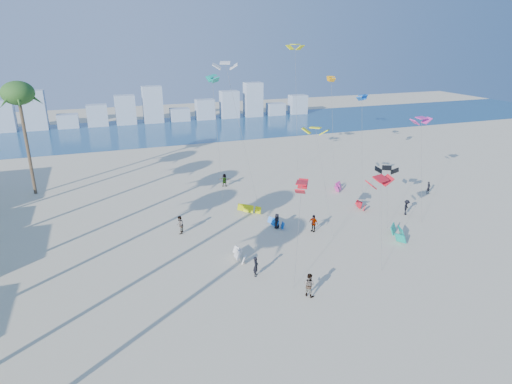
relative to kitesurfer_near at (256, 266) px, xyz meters
name	(u,v)px	position (x,y,z in m)	size (l,w,h in m)	color
ground	(295,333)	(-0.11, -8.08, -0.88)	(220.00, 220.00, 0.00)	beige
ocean	(154,131)	(-0.11, 63.92, -0.87)	(220.00, 220.00, 0.00)	navy
kitesurfer_near	(256,266)	(0.00, 0.00, 0.00)	(0.64, 0.42, 1.76)	black
kitesurfer_mid	(309,285)	(2.83, -4.22, 0.08)	(0.93, 0.73, 1.92)	gray
kitesurfers_far	(286,205)	(8.05, 12.13, 0.01)	(33.11, 18.17, 1.90)	black
grounded_kites	(318,218)	(10.17, 8.27, -0.43)	(20.12, 18.14, 1.05)	silver
flying_kites	(315,105)	(12.36, 14.24, 10.80)	(23.15, 35.24, 18.51)	red
distant_skyline	(142,110)	(-1.30, 73.92, 2.21)	(85.00, 3.00, 8.40)	#9EADBF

